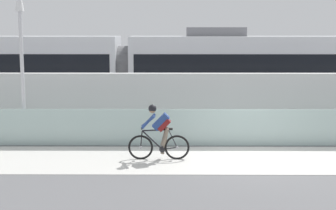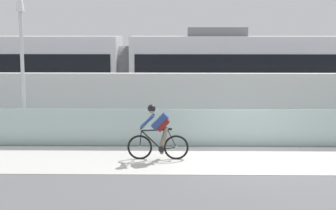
% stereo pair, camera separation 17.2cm
% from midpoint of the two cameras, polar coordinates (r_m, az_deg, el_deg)
% --- Properties ---
extents(ground_plane, '(200.00, 200.00, 0.00)m').
position_cam_midpoint_polar(ground_plane, '(15.12, 8.90, -6.00)').
color(ground_plane, slate).
extents(bike_path_deck, '(32.00, 3.20, 0.01)m').
position_cam_midpoint_polar(bike_path_deck, '(15.12, 8.90, -5.98)').
color(bike_path_deck, silver).
rests_on(bike_path_deck, ground).
extents(glass_parapet, '(32.00, 0.05, 1.19)m').
position_cam_midpoint_polar(glass_parapet, '(16.78, 8.02, -2.47)').
color(glass_parapet, '#ADC6C1').
rests_on(glass_parapet, ground).
extents(concrete_barrier_wall, '(32.00, 0.36, 2.20)m').
position_cam_midpoint_polar(concrete_barrier_wall, '(18.46, 7.32, 0.11)').
color(concrete_barrier_wall, silver).
rests_on(concrete_barrier_wall, ground).
extents(tram_rail_near, '(32.00, 0.08, 0.01)m').
position_cam_midpoint_polar(tram_rail_near, '(21.07, 6.45, -1.86)').
color(tram_rail_near, '#595654').
rests_on(tram_rail_near, ground).
extents(tram_rail_far, '(32.00, 0.08, 0.01)m').
position_cam_midpoint_polar(tram_rail_far, '(22.48, 6.07, -1.21)').
color(tram_rail_far, '#595654').
rests_on(tram_rail_far, ground).
extents(tram, '(22.56, 2.54, 3.81)m').
position_cam_midpoint_polar(tram, '(21.51, -5.09, 3.44)').
color(tram, silver).
rests_on(tram, ground).
extents(cyclist_on_bike, '(1.77, 0.58, 1.61)m').
position_cam_midpoint_polar(cyclist_on_bike, '(14.79, -1.33, -3.12)').
color(cyclist_on_bike, black).
rests_on(cyclist_on_bike, ground).
extents(lamp_post_antenna, '(0.28, 0.28, 5.20)m').
position_cam_midpoint_polar(lamp_post_antenna, '(17.35, -16.22, 6.60)').
color(lamp_post_antenna, gray).
rests_on(lamp_post_antenna, ground).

